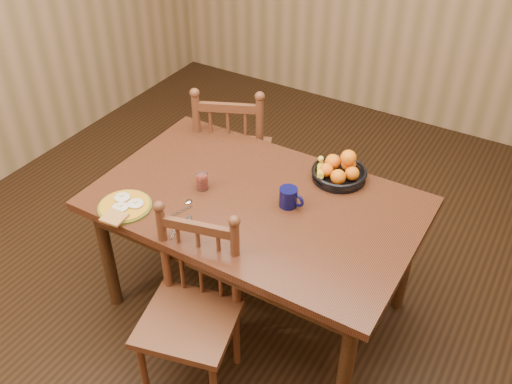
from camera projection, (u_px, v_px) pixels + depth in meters
The scene contains 10 objects.
room at pixel (256, 91), 2.47m from camera, with size 4.52×5.02×2.72m.
dining_table at pixel (256, 213), 2.88m from camera, with size 1.60×1.00×0.75m.
chair_far at pixel (233, 156), 3.63m from camera, with size 0.59×0.58×1.00m.
chair_near at pixel (191, 313), 2.63m from camera, with size 0.51×0.50×0.94m.
breakfast_plate at pixel (124, 206), 2.77m from camera, with size 0.26×0.29×0.04m.
fork at pixel (180, 225), 2.67m from camera, with size 0.07×0.18×0.00m.
spoon at pixel (186, 205), 2.80m from camera, with size 0.06×0.16×0.01m.
coffee_mug at pixel (289, 197), 2.77m from camera, with size 0.13×0.09×0.10m.
juice_glass at pixel (202, 182), 2.88m from camera, with size 0.06×0.06×0.09m.
fruit_bowl at pixel (339, 171), 2.95m from camera, with size 0.29×0.29×0.17m.
Camera 1 is at (1.14, -1.92, 2.49)m, focal length 40.00 mm.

